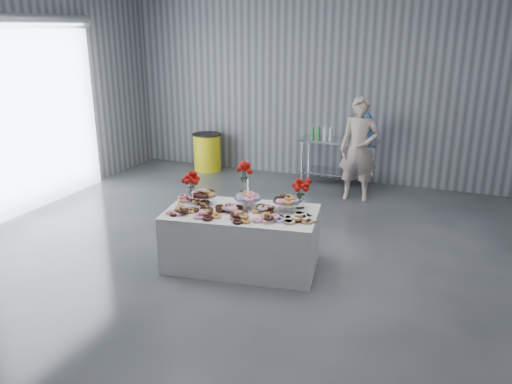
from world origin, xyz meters
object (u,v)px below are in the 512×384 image
display_table (242,239)px  prep_table (338,154)px  trash_barrel (207,152)px  person (359,149)px  water_jug (366,129)px

display_table → prep_table: prep_table is taller
prep_table → display_table: bearing=-94.7°
display_table → trash_barrel: bearing=122.5°
display_table → person: 3.39m
prep_table → person: person is taller
water_jug → person: person is taller
prep_table → water_jug: (0.50, -0.00, 0.53)m
prep_table → person: bearing=-54.5°
trash_barrel → prep_table: bearing=0.0°
prep_table → water_jug: size_ratio=2.71×
prep_table → water_jug: bearing=-0.0°
water_jug → trash_barrel: 3.45m
display_table → person: bearing=75.1°
prep_table → person: size_ratio=0.82×
display_table → water_jug: water_jug is taller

